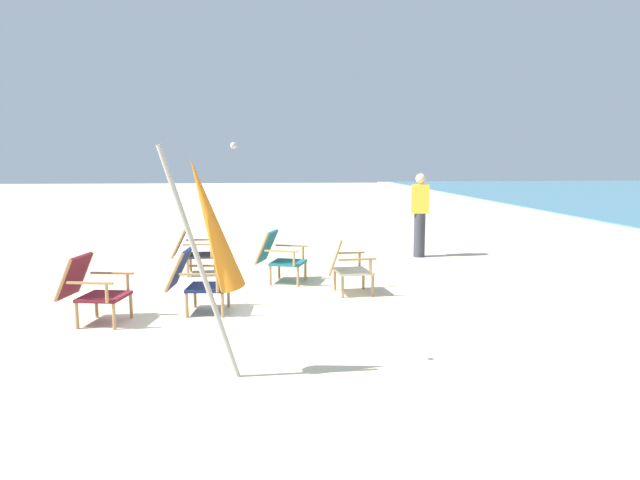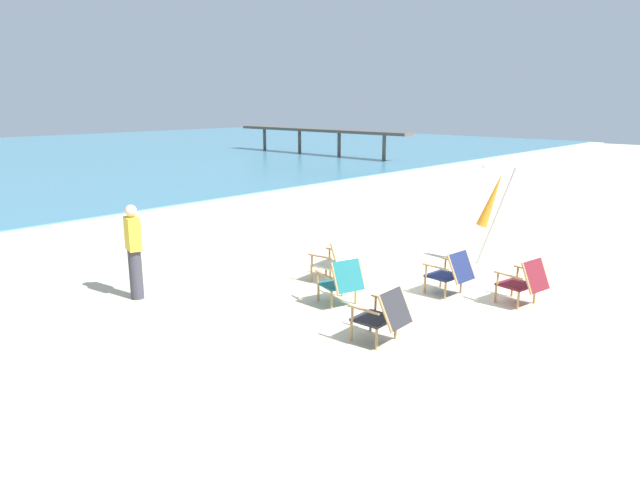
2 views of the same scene
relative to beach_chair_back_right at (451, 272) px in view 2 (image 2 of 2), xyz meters
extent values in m
plane|color=beige|center=(-0.02, 0.44, -0.43)|extent=(80.00, 80.00, 0.00)
cube|color=white|center=(-0.02, 10.41, -0.40)|extent=(80.00, 1.10, 0.06)
cube|color=#19234C|center=(0.01, 0.16, -0.11)|extent=(0.56, 0.52, 0.04)
cube|color=#19234C|center=(-0.02, -0.19, 0.13)|extent=(0.51, 0.30, 0.48)
cylinder|color=#AD7F4C|center=(-0.20, 0.39, -0.27)|extent=(0.04, 0.04, 0.32)
cylinder|color=#AD7F4C|center=(0.26, 0.36, -0.27)|extent=(0.04, 0.04, 0.32)
cylinder|color=#AD7F4C|center=(-0.24, -0.04, -0.27)|extent=(0.04, 0.04, 0.32)
cylinder|color=#AD7F4C|center=(0.23, -0.07, -0.27)|extent=(0.04, 0.04, 0.32)
cube|color=#AD7F4C|center=(-0.27, 0.16, 0.11)|extent=(0.08, 0.53, 0.02)
cylinder|color=#AD7F4C|center=(-0.25, 0.35, 0.00)|extent=(0.04, 0.04, 0.22)
cube|color=#AD7F4C|center=(0.29, 0.12, 0.11)|extent=(0.08, 0.53, 0.02)
cylinder|color=#AD7F4C|center=(0.31, 0.30, 0.00)|extent=(0.04, 0.04, 0.22)
cylinder|color=#AD7F4C|center=(-0.27, -0.17, 0.13)|extent=(0.06, 0.26, 0.49)
cylinder|color=#AD7F4C|center=(0.24, -0.21, 0.13)|extent=(0.06, 0.26, 0.49)
cube|color=beige|center=(-0.85, 2.11, -0.11)|extent=(0.57, 0.54, 0.04)
cube|color=beige|center=(-0.81, 1.79, 0.14)|extent=(0.51, 0.26, 0.50)
cylinder|color=#AD7F4C|center=(-1.10, 2.30, -0.27)|extent=(0.04, 0.04, 0.32)
cylinder|color=#AD7F4C|center=(-0.64, 2.35, -0.27)|extent=(0.04, 0.04, 0.32)
cylinder|color=#AD7F4C|center=(-1.05, 1.87, -0.27)|extent=(0.04, 0.04, 0.32)
cylinder|color=#AD7F4C|center=(-0.59, 1.93, -0.27)|extent=(0.04, 0.04, 0.32)
cube|color=#AD7F4C|center=(-1.12, 2.06, 0.11)|extent=(0.10, 0.53, 0.02)
cylinder|color=#AD7F4C|center=(-1.14, 2.25, 0.00)|extent=(0.04, 0.04, 0.22)
cube|color=#AD7F4C|center=(-0.56, 2.13, 0.11)|extent=(0.10, 0.53, 0.02)
cylinder|color=#AD7F4C|center=(-0.59, 2.31, 0.00)|extent=(0.04, 0.04, 0.22)
cylinder|color=#AD7F4C|center=(-1.06, 1.76, 0.14)|extent=(0.06, 0.21, 0.50)
cylinder|color=#AD7F4C|center=(-0.55, 1.82, 0.14)|extent=(0.06, 0.21, 0.50)
cube|color=maroon|center=(0.40, -0.99, -0.11)|extent=(0.59, 0.56, 0.04)
cube|color=maroon|center=(0.34, -1.33, 0.13)|extent=(0.53, 0.32, 0.49)
cylinder|color=#AD7F4C|center=(0.21, -0.74, -0.27)|extent=(0.04, 0.04, 0.32)
cylinder|color=#AD7F4C|center=(0.67, -0.81, -0.27)|extent=(0.04, 0.04, 0.32)
cylinder|color=#AD7F4C|center=(0.13, -1.16, -0.27)|extent=(0.04, 0.04, 0.32)
cylinder|color=#AD7F4C|center=(0.60, -1.24, -0.27)|extent=(0.04, 0.04, 0.32)
cube|color=#AD7F4C|center=(0.12, -0.96, 0.11)|extent=(0.12, 0.53, 0.02)
cylinder|color=#AD7F4C|center=(0.15, -0.77, 0.00)|extent=(0.04, 0.04, 0.22)
cube|color=#AD7F4C|center=(0.67, -1.05, 0.11)|extent=(0.12, 0.53, 0.02)
cylinder|color=#AD7F4C|center=(0.71, -0.87, 0.00)|extent=(0.04, 0.04, 0.22)
cylinder|color=#AD7F4C|center=(0.09, -1.28, 0.13)|extent=(0.08, 0.25, 0.49)
cylinder|color=#AD7F4C|center=(0.60, -1.37, 0.13)|extent=(0.08, 0.25, 0.49)
cube|color=#196066|center=(-1.62, 1.21, -0.11)|extent=(0.64, 0.61, 0.04)
cube|color=#196066|center=(-1.72, 0.88, 0.13)|extent=(0.54, 0.38, 0.49)
cylinder|color=#AD7F4C|center=(-1.78, 1.49, -0.27)|extent=(0.04, 0.04, 0.32)
cylinder|color=#AD7F4C|center=(-1.33, 1.35, -0.27)|extent=(0.04, 0.04, 0.32)
cylinder|color=#AD7F4C|center=(-1.91, 1.07, -0.27)|extent=(0.04, 0.04, 0.32)
cylinder|color=#AD7F4C|center=(-1.46, 0.93, -0.27)|extent=(0.04, 0.04, 0.32)
cube|color=#AD7F4C|center=(-1.89, 1.27, 0.11)|extent=(0.19, 0.51, 0.02)
cylinder|color=#AD7F4C|center=(-1.84, 1.45, 0.00)|extent=(0.04, 0.04, 0.22)
cube|color=#AD7F4C|center=(-1.36, 1.11, 0.11)|extent=(0.19, 0.51, 0.02)
cylinder|color=#AD7F4C|center=(-1.30, 1.29, 0.00)|extent=(0.04, 0.04, 0.22)
cylinder|color=#AD7F4C|center=(-1.97, 0.95, 0.13)|extent=(0.11, 0.25, 0.49)
cylinder|color=#AD7F4C|center=(-1.48, 0.80, 0.13)|extent=(0.11, 0.25, 0.49)
cube|color=#28282D|center=(-2.43, -0.19, -0.11)|extent=(0.54, 0.50, 0.04)
cube|color=#28282D|center=(-2.41, -0.55, 0.13)|extent=(0.51, 0.28, 0.48)
cylinder|color=#AD7F4C|center=(-2.67, 0.01, -0.27)|extent=(0.04, 0.04, 0.32)
cylinder|color=#AD7F4C|center=(-2.21, 0.04, -0.27)|extent=(0.04, 0.04, 0.32)
cylinder|color=#AD7F4C|center=(-2.65, -0.42, -0.27)|extent=(0.04, 0.04, 0.32)
cylinder|color=#AD7F4C|center=(-2.19, -0.40, -0.27)|extent=(0.04, 0.04, 0.32)
cube|color=#AD7F4C|center=(-2.71, -0.22, 0.11)|extent=(0.06, 0.53, 0.02)
cylinder|color=#AD7F4C|center=(-2.72, -0.04, 0.00)|extent=(0.04, 0.04, 0.22)
cube|color=#AD7F4C|center=(-2.15, -0.20, 0.11)|extent=(0.06, 0.53, 0.02)
cylinder|color=#AD7F4C|center=(-2.16, -0.01, 0.00)|extent=(0.04, 0.04, 0.22)
cylinder|color=#AD7F4C|center=(-2.67, -0.56, 0.13)|extent=(0.05, 0.27, 0.48)
cylinder|color=#AD7F4C|center=(-2.16, -0.53, 0.13)|extent=(0.05, 0.27, 0.48)
cylinder|color=#B7B2A8|center=(2.30, 0.36, 0.58)|extent=(0.28, 0.63, 2.02)
cone|color=orange|center=(2.27, 0.46, 0.93)|extent=(0.40, 0.59, 1.17)
sphere|color=#B7B2A8|center=(2.19, 0.65, 1.58)|extent=(0.06, 0.06, 0.06)
cylinder|color=#383842|center=(-3.80, 3.85, 0.00)|extent=(0.22, 0.22, 0.86)
cube|color=gold|center=(-3.80, 3.85, 0.71)|extent=(0.28, 0.38, 0.56)
sphere|color=beige|center=(-3.80, 3.85, 1.10)|extent=(0.20, 0.20, 0.20)
cube|color=brown|center=(16.91, 18.99, 1.13)|extent=(0.90, 13.06, 0.16)
cylinder|color=brown|center=(16.91, 14.09, 0.35)|extent=(0.20, 0.20, 1.56)
cylinder|color=brown|center=(16.91, 17.36, 0.35)|extent=(0.20, 0.20, 1.56)
cylinder|color=brown|center=(16.91, 20.62, 0.35)|extent=(0.20, 0.20, 1.56)
cylinder|color=brown|center=(16.91, 23.89, 0.35)|extent=(0.20, 0.20, 1.56)
camera|label=1|loc=(7.04, 0.95, 1.46)|focal=32.00mm
camera|label=2|loc=(-8.44, -4.76, 2.88)|focal=32.00mm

